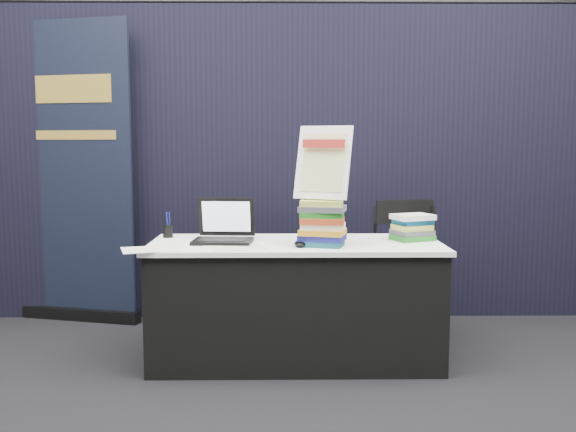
# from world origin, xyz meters

# --- Properties ---
(floor) EXTENTS (8.00, 8.00, 0.00)m
(floor) POSITION_xyz_m (0.00, 0.00, 0.00)
(floor) COLOR black
(floor) RESTS_ON ground
(wall_back) EXTENTS (8.00, 0.02, 3.50)m
(wall_back) POSITION_xyz_m (0.00, 4.00, 1.75)
(wall_back) COLOR beige
(wall_back) RESTS_ON floor
(drape_partition) EXTENTS (6.00, 0.08, 2.40)m
(drape_partition) POSITION_xyz_m (0.00, 1.60, 1.20)
(drape_partition) COLOR black
(drape_partition) RESTS_ON floor
(display_table) EXTENTS (1.80, 0.75, 0.75)m
(display_table) POSITION_xyz_m (0.00, 0.55, 0.38)
(display_table) COLOR black
(display_table) RESTS_ON floor
(laptop) EXTENTS (0.38, 0.31, 0.27)m
(laptop) POSITION_xyz_m (-0.45, 0.57, 0.81)
(laptop) COLOR black
(laptop) RESTS_ON display_table
(mouse) EXTENTS (0.08, 0.12, 0.04)m
(mouse) POSITION_xyz_m (0.03, 0.37, 0.77)
(mouse) COLOR black
(mouse) RESTS_ON display_table
(brochure_left) EXTENTS (0.39, 0.33, 0.00)m
(brochure_left) POSITION_xyz_m (-0.84, 0.28, 0.75)
(brochure_left) COLOR white
(brochure_left) RESTS_ON display_table
(brochure_mid) EXTENTS (0.35, 0.31, 0.00)m
(brochure_mid) POSITION_xyz_m (-0.41, 0.37, 0.75)
(brochure_mid) COLOR silver
(brochure_mid) RESTS_ON display_table
(brochure_right) EXTENTS (0.37, 0.31, 0.00)m
(brochure_right) POSITION_xyz_m (-0.34, 0.34, 0.75)
(brochure_right) COLOR silver
(brochure_right) RESTS_ON display_table
(pen_cup) EXTENTS (0.07, 0.07, 0.08)m
(pen_cup) POSITION_xyz_m (-0.83, 0.76, 0.79)
(pen_cup) COLOR black
(pen_cup) RESTS_ON display_table
(book_stack_tall) EXTENTS (0.29, 0.24, 0.27)m
(book_stack_tall) POSITION_xyz_m (0.16, 0.41, 0.89)
(book_stack_tall) COLOR #164E56
(book_stack_tall) RESTS_ON display_table
(book_stack_short) EXTENTS (0.28, 0.25, 0.16)m
(book_stack_short) POSITION_xyz_m (0.74, 0.63, 0.83)
(book_stack_short) COLOR #207920
(book_stack_short) RESTS_ON display_table
(info_sign) EXTENTS (0.36, 0.25, 0.46)m
(info_sign) POSITION_xyz_m (0.16, 0.44, 1.24)
(info_sign) COLOR black
(info_sign) RESTS_ON book_stack_tall
(pullup_banner) EXTENTS (0.96, 0.33, 2.27)m
(pullup_banner) POSITION_xyz_m (-1.64, 1.50, 1.01)
(pullup_banner) COLOR black
(pullup_banner) RESTS_ON floor
(stacking_chair) EXTENTS (0.47, 0.48, 0.96)m
(stacking_chair) POSITION_xyz_m (0.79, 0.96, 0.53)
(stacking_chair) COLOR black
(stacking_chair) RESTS_ON floor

